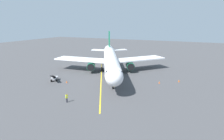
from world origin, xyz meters
The scene contains 8 objects.
ground_plane centered at (0.00, 0.00, 0.00)m, with size 220.00×220.00×0.00m, color #424244.
apron_lead_in_line centered at (-0.13, 5.10, 0.01)m, with size 0.24×40.00×0.01m, color yellow.
airplane centered at (0.00, -1.15, 4.00)m, with size 31.37×37.28×11.50m.
ground_crew_marshaller centered at (-1.60, 21.41, 0.89)m, with size 0.41×0.47×1.71m.
belt_loader_near_nose centered at (9.80, 11.89, 0.71)m, with size 3.48×4.50×2.32m.
safety_cone_nose_left centered at (-19.23, -0.59, 0.28)m, with size 0.32×0.32×0.55m, color #F2590F.
safety_cone_nose_right centered at (-14.97, 2.58, 0.28)m, with size 0.32×0.32×0.55m, color #F2590F.
safety_cone_wing_port centered at (5.91, 11.90, 0.28)m, with size 0.32×0.32×0.55m, color #F2590F.
Camera 1 is at (-23.07, 47.54, 14.54)m, focal length 30.27 mm.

